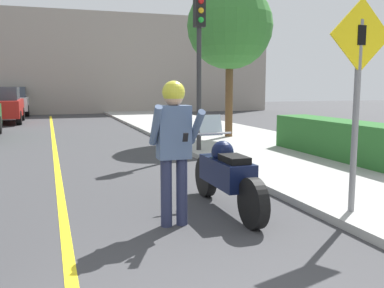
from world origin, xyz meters
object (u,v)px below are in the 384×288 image
at_px(person_biker, 174,137).
at_px(traffic_light, 199,44).
at_px(parked_car_white, 12,101).
at_px(motorcycle, 226,175).
at_px(crossing_sign, 358,86).
at_px(parked_car_red, 1,105).
at_px(street_tree, 230,27).

relative_size(person_biker, traffic_light, 0.47).
bearing_deg(parked_car_white, motorcycle, -78.96).
bearing_deg(person_biker, crossing_sign, -12.34).
distance_m(crossing_sign, traffic_light, 5.77).
xyz_separation_m(motorcycle, crossing_sign, (1.38, -0.92, 1.23)).
xyz_separation_m(motorcycle, parked_car_white, (-4.28, 21.91, 0.35)).
relative_size(motorcycle, parked_car_white, 0.54).
xyz_separation_m(motorcycle, parked_car_red, (-4.39, 16.38, 0.35)).
height_order(street_tree, parked_car_red, street_tree).
xyz_separation_m(crossing_sign, parked_car_red, (-5.77, 17.31, -0.88)).
height_order(crossing_sign, parked_car_red, crossing_sign).
xyz_separation_m(crossing_sign, parked_car_white, (-5.66, 22.83, -0.88)).
height_order(traffic_light, street_tree, street_tree).
bearing_deg(traffic_light, parked_car_red, 116.03).
xyz_separation_m(traffic_light, parked_car_red, (-5.68, 11.63, -1.90)).
distance_m(traffic_light, parked_car_red, 13.08).
bearing_deg(parked_car_red, motorcycle, -75.01).
relative_size(person_biker, parked_car_red, 0.43).
bearing_deg(motorcycle, parked_car_white, 101.04).
relative_size(traffic_light, parked_car_red, 0.91).
bearing_deg(street_tree, parked_car_red, 129.62).
xyz_separation_m(person_biker, traffic_light, (2.17, 5.19, 1.64)).
distance_m(crossing_sign, parked_car_white, 23.54).
height_order(crossing_sign, parked_car_white, crossing_sign).
relative_size(crossing_sign, parked_car_white, 0.64).
relative_size(traffic_light, parked_car_white, 0.91).
relative_size(motorcycle, street_tree, 0.47).
height_order(motorcycle, street_tree, street_tree).
distance_m(parked_car_red, parked_car_white, 5.53).
bearing_deg(parked_car_red, crossing_sign, -71.56).
relative_size(person_biker, street_tree, 0.37).
xyz_separation_m(motorcycle, traffic_light, (1.29, 4.76, 2.25)).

